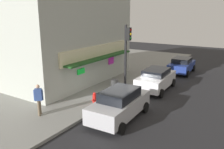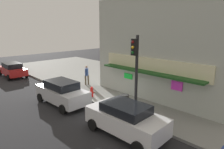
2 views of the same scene
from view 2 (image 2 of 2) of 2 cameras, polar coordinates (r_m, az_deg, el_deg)
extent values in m
plane|color=#232326|center=(14.00, -3.93, -9.18)|extent=(61.75, 61.75, 0.00)
cube|color=gray|center=(18.18, 10.68, -3.73)|extent=(41.17, 12.00, 0.16)
cube|color=#ADB2A8|center=(17.28, 19.31, 7.79)|extent=(11.07, 8.10, 7.47)
cube|color=beige|center=(13.90, 11.20, 2.58)|extent=(8.42, 0.16, 1.05)
cube|color=#194719|center=(13.70, 10.29, 0.72)|extent=(7.97, 0.90, 0.12)
cube|color=#19E53F|center=(15.39, 4.75, -0.48)|extent=(0.79, 0.08, 0.41)
cube|color=#E533CC|center=(13.13, 18.40, -3.15)|extent=(0.76, 0.08, 0.60)
cylinder|color=black|center=(11.87, 7.12, -0.33)|extent=(0.18, 0.18, 4.82)
cube|color=black|center=(11.39, 6.58, 7.97)|extent=(0.32, 0.28, 0.95)
sphere|color=maroon|center=(11.25, 6.13, 9.44)|extent=(0.18, 0.18, 0.18)
sphere|color=yellow|center=(11.28, 6.09, 7.92)|extent=(0.18, 0.18, 0.18)
sphere|color=#0F4C19|center=(11.31, 6.05, 6.41)|extent=(0.18, 0.18, 0.18)
cylinder|color=red|center=(15.29, -5.92, -5.27)|extent=(0.23, 0.23, 0.66)
sphere|color=red|center=(15.16, -5.96, -3.87)|extent=(0.20, 0.20, 0.20)
cylinder|color=red|center=(15.41, -6.33, -5.00)|extent=(0.12, 0.10, 0.10)
cylinder|color=red|center=(15.14, -5.51, -5.31)|extent=(0.12, 0.10, 0.10)
cylinder|color=#2D2D2D|center=(13.38, 3.76, -7.59)|extent=(0.55, 0.55, 0.84)
cylinder|color=brown|center=(18.45, -6.93, -1.64)|extent=(0.23, 0.23, 0.89)
cylinder|color=brown|center=(18.51, -7.73, -1.62)|extent=(0.23, 0.23, 0.89)
cube|color=#334C8C|center=(18.30, -7.40, 0.74)|extent=(0.43, 0.45, 0.68)
sphere|color=tan|center=(18.20, -7.45, 2.22)|extent=(0.22, 0.22, 0.22)
cylinder|color=#334C8C|center=(18.51, -7.26, 0.79)|extent=(0.14, 0.14, 0.61)
cylinder|color=#334C8C|center=(18.10, -7.54, 0.49)|extent=(0.14, 0.14, 0.61)
cube|color=silver|center=(10.30, 4.01, -13.19)|extent=(4.35, 2.01, 0.89)
cube|color=black|center=(10.02, 4.07, -9.76)|extent=(2.37, 1.65, 0.45)
cylinder|color=black|center=(10.45, 14.02, -15.95)|extent=(0.65, 0.24, 0.64)
cylinder|color=black|center=(9.09, 7.61, -20.51)|extent=(0.65, 0.24, 0.64)
cylinder|color=black|center=(12.02, 1.34, -11.44)|extent=(0.65, 0.24, 0.64)
cylinder|color=black|center=(10.86, -5.62, -14.38)|extent=(0.65, 0.24, 0.64)
cube|color=#AD1E1E|center=(24.78, -27.04, 1.02)|extent=(4.53, 1.89, 0.71)
cube|color=black|center=(24.67, -27.19, 2.43)|extent=(2.46, 1.57, 0.53)
cylinder|color=black|center=(23.64, -23.73, -0.06)|extent=(0.64, 0.23, 0.64)
cylinder|color=black|center=(23.13, -27.97, -0.79)|extent=(0.64, 0.23, 0.64)
cylinder|color=black|center=(26.58, -26.07, 1.09)|extent=(0.64, 0.23, 0.64)
cylinder|color=black|center=(26.13, -29.87, 0.47)|extent=(0.64, 0.23, 0.64)
cube|color=#B7B7BC|center=(14.54, -14.39, -5.52)|extent=(4.47, 1.98, 0.88)
cube|color=black|center=(14.33, -14.56, -2.86)|extent=(2.43, 1.62, 0.53)
cylinder|color=black|center=(13.98, -7.67, -7.90)|extent=(0.65, 0.24, 0.64)
cylinder|color=black|center=(13.01, -14.13, -9.87)|extent=(0.65, 0.24, 0.64)
cylinder|color=black|center=(16.39, -14.42, -4.98)|extent=(0.65, 0.24, 0.64)
cylinder|color=black|center=(15.57, -20.22, -6.38)|extent=(0.65, 0.24, 0.64)
camera|label=1|loc=(22.61, -43.63, 10.96)|focal=37.40mm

